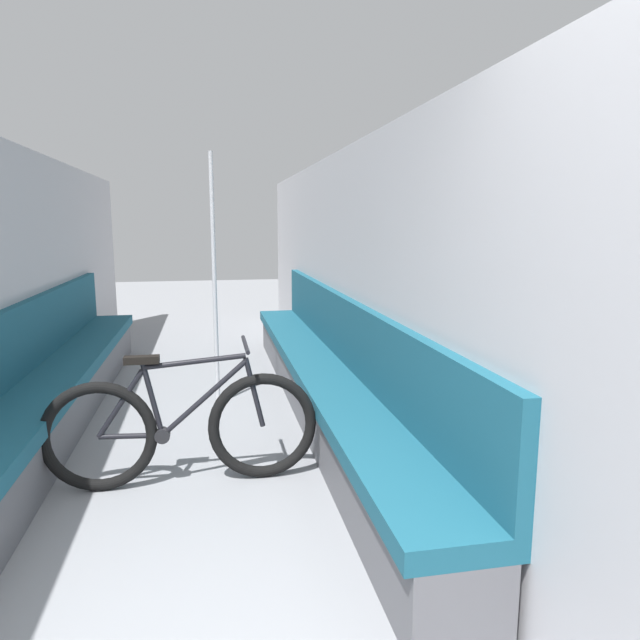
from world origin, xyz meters
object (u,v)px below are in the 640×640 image
object	(u,v)px
bench_seat_row_left	(49,393)
grab_pole_near	(215,285)
bench_seat_row_right	(324,378)
bicycle	(183,429)

from	to	relation	value
bench_seat_row_left	grab_pole_near	distance (m)	1.53
bench_seat_row_left	bench_seat_row_right	size ratio (longest dim) A/B	1.00
bench_seat_row_right	grab_pole_near	bearing A→B (deg)	150.94
bicycle	bench_seat_row_left	bearing A→B (deg)	128.22
bicycle	grab_pole_near	bearing A→B (deg)	76.20
bench_seat_row_right	grab_pole_near	size ratio (longest dim) A/B	2.55
bench_seat_row_left	grab_pole_near	bearing A→B (deg)	20.74
bicycle	bench_seat_row_right	bearing A→B (deg)	39.42
bench_seat_row_right	bicycle	world-z (taller)	bench_seat_row_right
bench_seat_row_right	grab_pole_near	world-z (taller)	grab_pole_near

